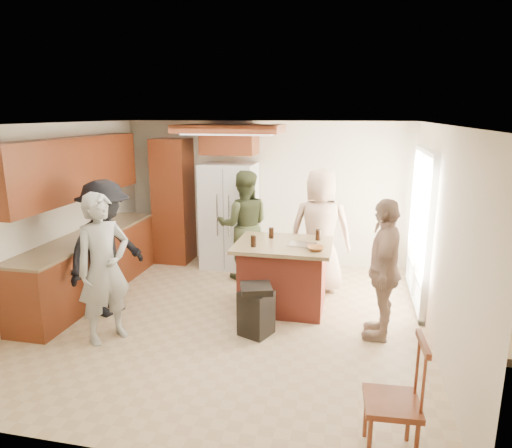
% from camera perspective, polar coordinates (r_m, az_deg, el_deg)
% --- Properties ---
extents(person_front_left, '(0.75, 0.80, 1.77)m').
position_cam_1_polar(person_front_left, '(5.57, -18.49, -5.26)').
color(person_front_left, gray).
rests_on(person_front_left, ground).
extents(person_behind_left, '(0.95, 0.71, 1.76)m').
position_cam_1_polar(person_behind_left, '(7.30, -1.53, -0.15)').
color(person_behind_left, '#353C23').
rests_on(person_behind_left, ground).
extents(person_behind_right, '(0.94, 0.64, 1.87)m').
position_cam_1_polar(person_behind_right, '(6.81, 8.05, -0.81)').
color(person_behind_right, tan).
rests_on(person_behind_right, ground).
extents(person_side_right, '(0.61, 1.04, 1.70)m').
position_cam_1_polar(person_side_right, '(5.56, 15.69, -5.49)').
color(person_side_right, tan).
rests_on(person_side_right, ground).
extents(person_counter, '(0.89, 1.28, 1.80)m').
position_cam_1_polar(person_counter, '(6.30, -18.23, -2.90)').
color(person_counter, black).
rests_on(person_counter, ground).
extents(left_cabinetry, '(0.64, 3.00, 2.30)m').
position_cam_1_polar(left_cabinetry, '(7.03, -20.65, -0.95)').
color(left_cabinetry, maroon).
rests_on(left_cabinetry, ground).
extents(back_wall_units, '(1.80, 0.60, 2.45)m').
position_cam_1_polar(back_wall_units, '(8.12, -8.60, 4.71)').
color(back_wall_units, maroon).
rests_on(back_wall_units, ground).
extents(refrigerator, '(0.90, 0.76, 1.80)m').
position_cam_1_polar(refrigerator, '(7.89, -3.35, 1.04)').
color(refrigerator, white).
rests_on(refrigerator, ground).
extents(kitchen_island, '(1.28, 1.03, 0.93)m').
position_cam_1_polar(kitchen_island, '(6.27, 3.40, -6.41)').
color(kitchen_island, '#A13A29').
rests_on(kitchen_island, ground).
extents(island_items, '(0.98, 0.67, 0.15)m').
position_cam_1_polar(island_items, '(6.01, 5.49, -2.39)').
color(island_items, silver).
rests_on(island_items, kitchen_island).
extents(trash_bin, '(0.45, 0.45, 0.63)m').
position_cam_1_polar(trash_bin, '(5.60, 0.02, -10.65)').
color(trash_bin, black).
rests_on(trash_bin, ground).
extents(spindle_chair, '(0.44, 0.44, 0.99)m').
position_cam_1_polar(spindle_chair, '(3.92, 16.94, -20.61)').
color(spindle_chair, maroon).
rests_on(spindle_chair, ground).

